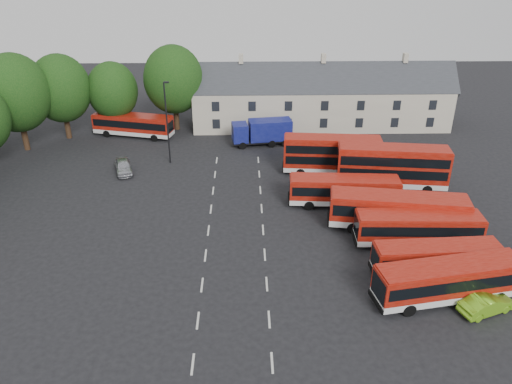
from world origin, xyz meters
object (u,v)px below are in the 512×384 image
bus_row_a (450,279)px  lime_car (487,304)px  bus_dd_south (392,165)px  lamppost (167,121)px  box_truck (263,131)px  silver_car (123,166)px

bus_row_a → lime_car: size_ratio=2.67×
bus_dd_south → lamppost: bearing=170.8°
box_truck → silver_car: 18.01m
bus_row_a → lamppost: 34.92m
silver_car → lamppost: 7.14m
silver_car → box_truck: bearing=9.3°
box_truck → lamppost: 12.84m
bus_row_a → silver_car: 36.64m
bus_row_a → box_truck: bearing=101.9°
bus_row_a → bus_dd_south: bus_dd_south is taller
silver_car → lamppost: bearing=10.2°
bus_dd_south → lime_car: size_ratio=2.76×
lime_car → lamppost: (-25.94, 26.97, 4.50)m
bus_dd_south → lamppost: 25.39m
bus_row_a → lime_car: bearing=-41.2°
lamppost → box_truck: bearing=26.2°
box_truck → lime_car: bearing=-73.6°
bus_row_a → silver_car: (-28.53, 22.96, -1.12)m
bus_dd_south → silver_car: bearing=178.3°
box_truck → lime_car: box_truck is taller
lime_car → lamppost: size_ratio=0.43×
bus_dd_south → box_truck: bus_dd_south is taller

